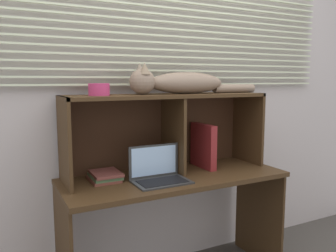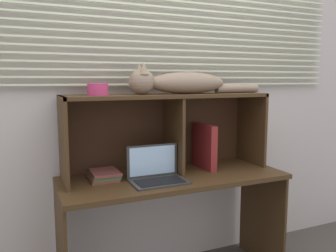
% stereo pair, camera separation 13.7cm
% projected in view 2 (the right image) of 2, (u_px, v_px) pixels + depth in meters
% --- Properties ---
extents(back_panel_with_blinds, '(4.40, 0.08, 2.50)m').
position_uv_depth(back_panel_with_blinds, '(156.00, 91.00, 2.39)').
color(back_panel_with_blinds, beige).
rests_on(back_panel_with_blinds, ground).
extents(desk, '(1.43, 0.55, 0.74)m').
position_uv_depth(desk, '(174.00, 197.00, 2.20)').
color(desk, '#422C17').
rests_on(desk, ground).
extents(hutch_shelf_unit, '(1.34, 0.34, 0.51)m').
position_uv_depth(hutch_shelf_unit, '(167.00, 119.00, 2.25)').
color(hutch_shelf_unit, '#422C17').
rests_on(hutch_shelf_unit, desk).
extents(cat, '(0.95, 0.17, 0.19)m').
position_uv_depth(cat, '(180.00, 83.00, 2.22)').
color(cat, gray).
rests_on(cat, hutch_shelf_unit).
extents(laptop, '(0.33, 0.22, 0.21)m').
position_uv_depth(laptop, '(157.00, 174.00, 2.06)').
color(laptop, '#323232').
rests_on(laptop, desk).
extents(binder_upright, '(0.05, 0.26, 0.30)m').
position_uv_depth(binder_upright, '(204.00, 146.00, 2.35)').
color(binder_upright, maroon).
rests_on(binder_upright, desk).
extents(book_stack, '(0.18, 0.21, 0.05)m').
position_uv_depth(book_stack, '(104.00, 175.00, 2.09)').
color(book_stack, brown).
rests_on(book_stack, desk).
extents(small_basket, '(0.12, 0.12, 0.07)m').
position_uv_depth(small_basket, '(98.00, 89.00, 2.01)').
color(small_basket, '#CF3870').
rests_on(small_basket, hutch_shelf_unit).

